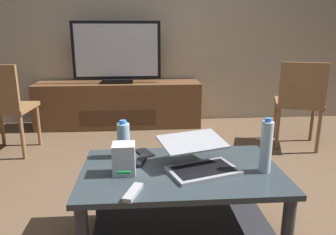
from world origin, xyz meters
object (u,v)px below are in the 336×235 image
at_px(water_bottle_near, 124,140).
at_px(tv_remote, 141,160).
at_px(media_cabinet, 119,105).
at_px(dining_chair, 299,100).
at_px(water_bottle_far, 266,147).
at_px(cell_phone, 145,153).
at_px(soundbar_remote, 133,192).
at_px(laptop, 199,159).
at_px(router_box, 124,159).
at_px(side_chair, 4,104).
at_px(coffee_table, 181,193).
at_px(television, 117,54).

relative_size(water_bottle_near, tv_remote, 1.38).
bearing_deg(media_cabinet, dining_chair, -26.33).
bearing_deg(water_bottle_far, media_cabinet, 110.96).
height_order(cell_phone, soundbar_remote, soundbar_remote).
height_order(cell_phone, tv_remote, tv_remote).
distance_m(laptop, soundbar_remote, 0.43).
bearing_deg(dining_chair, water_bottle_far, -121.31).
relative_size(router_box, tv_remote, 1.01).
relative_size(side_chair, cell_phone, 6.27).
bearing_deg(router_box, media_cabinet, 94.75).
distance_m(coffee_table, laptop, 0.22).
xyz_separation_m(television, soundbar_remote, (0.25, -2.59, -0.43)).
relative_size(coffee_table, dining_chair, 1.21).
relative_size(side_chair, water_bottle_far, 3.02).
bearing_deg(side_chair, cell_phone, -43.41).
xyz_separation_m(television, water_bottle_far, (0.93, -2.40, -0.30)).
xyz_separation_m(media_cabinet, water_bottle_far, (0.93, -2.42, 0.32)).
bearing_deg(media_cabinet, tv_remote, -82.84).
xyz_separation_m(water_bottle_far, soundbar_remote, (-0.68, -0.19, -0.13)).
height_order(coffee_table, dining_chair, dining_chair).
distance_m(television, soundbar_remote, 2.64).
relative_size(coffee_table, cell_phone, 7.57).
xyz_separation_m(media_cabinet, router_box, (0.20, -2.39, 0.26)).
relative_size(television, side_chair, 1.18).
xyz_separation_m(water_bottle_near, tv_remote, (0.10, -0.09, -0.09)).
xyz_separation_m(coffee_table, laptop, (0.09, 0.00, 0.20)).
distance_m(media_cabinet, water_bottle_far, 2.61).
relative_size(media_cabinet, water_bottle_far, 6.83).
bearing_deg(soundbar_remote, dining_chair, 66.25).
height_order(television, tv_remote, television).
height_order(coffee_table, television, television).
bearing_deg(cell_phone, side_chair, 111.25).
height_order(media_cabinet, water_bottle_near, water_bottle_near).
height_order(tv_remote, soundbar_remote, same).
bearing_deg(dining_chair, coffee_table, -132.98).
distance_m(tv_remote, soundbar_remote, 0.37).
distance_m(cell_phone, tv_remote, 0.13).
relative_size(television, tv_remote, 6.48).
relative_size(media_cabinet, water_bottle_near, 9.00).
distance_m(television, cell_phone, 2.17).
relative_size(dining_chair, water_bottle_near, 3.97).
distance_m(dining_chair, laptop, 1.91).
xyz_separation_m(dining_chair, router_box, (-1.65, -1.47, 0.03)).
xyz_separation_m(coffee_table, soundbar_remote, (-0.25, -0.25, 0.15)).
distance_m(television, dining_chair, 2.09).
bearing_deg(side_chair, media_cabinet, 41.77).
xyz_separation_m(television, router_box, (0.20, -2.37, -0.36)).
distance_m(media_cabinet, dining_chair, 2.07).
relative_size(laptop, water_bottle_far, 1.52).
distance_m(dining_chair, cell_phone, 1.96).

